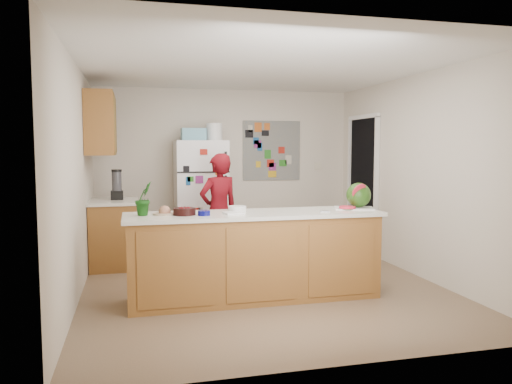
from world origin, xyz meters
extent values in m
cube|color=brown|center=(0.00, 0.00, -0.01)|extent=(4.00, 4.50, 0.02)
cube|color=beige|center=(0.00, 2.26, 1.25)|extent=(4.00, 0.02, 2.50)
cube|color=beige|center=(-2.01, 0.00, 1.25)|extent=(0.02, 4.50, 2.50)
cube|color=beige|center=(2.01, 0.00, 1.25)|extent=(0.02, 4.50, 2.50)
cube|color=white|center=(0.00, 0.00, 2.51)|extent=(4.00, 4.50, 0.02)
cube|color=black|center=(1.99, 1.45, 1.02)|extent=(0.03, 0.85, 2.04)
cube|color=brown|center=(-0.20, -0.50, 0.44)|extent=(2.60, 0.62, 0.88)
cube|color=silver|center=(-0.20, -0.50, 0.90)|extent=(2.68, 0.70, 0.04)
cube|color=brown|center=(-1.69, 1.35, 0.43)|extent=(0.60, 0.80, 0.86)
cube|color=silver|center=(-1.69, 1.35, 0.88)|extent=(0.64, 0.84, 0.04)
cube|color=brown|center=(-1.82, 1.30, 1.90)|extent=(0.35, 1.00, 0.80)
cube|color=silver|center=(-0.45, 1.88, 0.85)|extent=(0.75, 0.70, 1.70)
cube|color=#5999B2|center=(-0.55, 1.88, 1.79)|extent=(0.35, 0.28, 0.18)
cube|color=slate|center=(0.75, 2.24, 1.55)|extent=(0.95, 0.01, 0.95)
imported|color=#640A12|center=(-0.34, 0.90, 0.76)|extent=(0.65, 0.54, 1.52)
cylinder|color=black|center=(-1.64, 1.40, 1.09)|extent=(0.13, 0.13, 0.38)
cube|color=white|center=(0.95, -0.45, 0.93)|extent=(0.50, 0.44, 0.01)
sphere|color=#214E0C|center=(1.01, -0.43, 1.07)|extent=(0.27, 0.27, 0.27)
cylinder|color=red|center=(0.84, -0.50, 0.94)|extent=(0.18, 0.18, 0.02)
cylinder|color=black|center=(-0.93, -0.52, 0.96)|extent=(0.23, 0.23, 0.07)
cylinder|color=white|center=(-0.36, -0.39, 0.95)|extent=(0.24, 0.24, 0.06)
cylinder|color=#090A58|center=(-0.75, -0.61, 0.95)|extent=(0.16, 0.16, 0.05)
cylinder|color=#BFB793|center=(-1.12, -0.44, 0.93)|extent=(0.27, 0.27, 0.02)
cube|color=white|center=(-0.44, -0.57, 0.93)|extent=(0.21, 0.20, 0.02)
cube|color=gray|center=(0.53, -0.64, 0.93)|extent=(0.10, 0.06, 0.01)
imported|color=#0F420A|center=(-1.33, -0.45, 1.09)|extent=(0.24, 0.24, 0.34)
camera|label=1|loc=(-1.42, -5.52, 1.59)|focal=35.00mm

